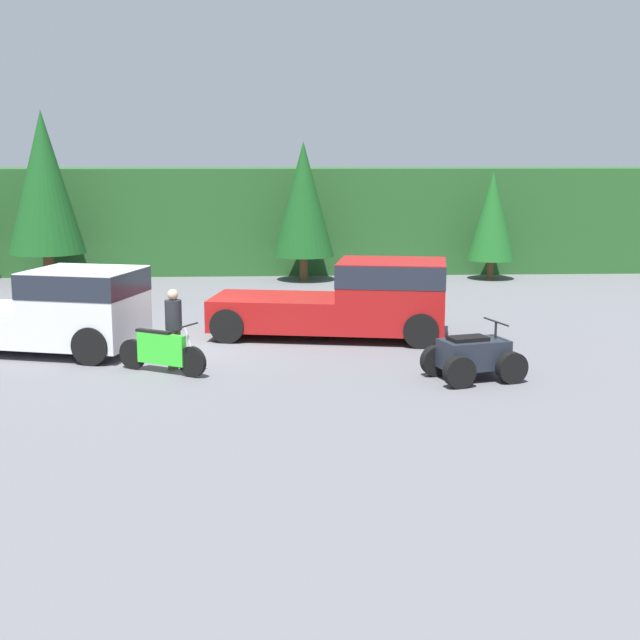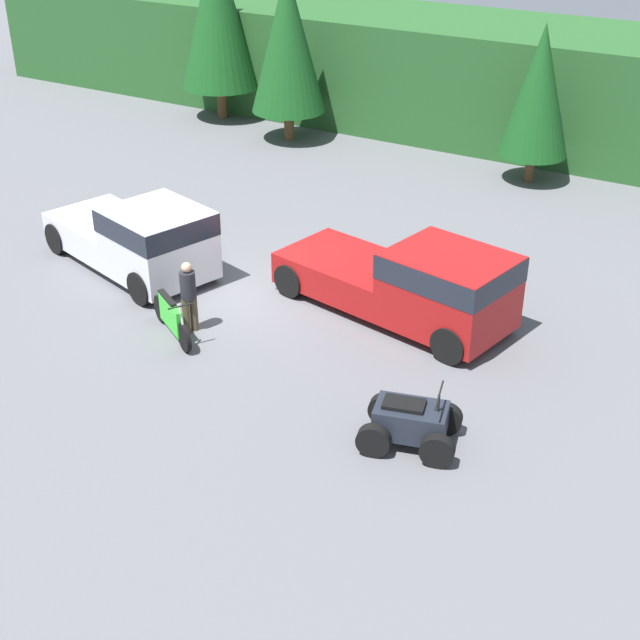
{
  "view_description": "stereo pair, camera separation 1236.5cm",
  "coord_description": "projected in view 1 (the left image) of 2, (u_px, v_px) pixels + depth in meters",
  "views": [
    {
      "loc": [
        2.52,
        -21.04,
        4.56
      ],
      "look_at": [
        3.54,
        -1.53,
        0.95
      ],
      "focal_mm": 50.0,
      "sensor_mm": 36.0,
      "label": 1
    },
    {
      "loc": [
        12.23,
        -15.93,
        10.24
      ],
      "look_at": [
        3.54,
        -1.53,
        0.95
      ],
      "focal_mm": 50.0,
      "sensor_mm": 36.0,
      "label": 2
    }
  ],
  "objects": [
    {
      "name": "ground_plane",
      "position": [
        169.0,
        349.0,
        21.36
      ],
      "size": [
        80.0,
        80.0,
        0.0
      ],
      "primitive_type": "plane",
      "color": "#5B5B60"
    },
    {
      "name": "pickup_truck_second",
      "position": [
        54.0,
        309.0,
        20.8
      ],
      "size": [
        5.65,
        3.53,
        1.99
      ],
      "rotation": [
        0.0,
        0.0,
        -0.27
      ],
      "color": "silver",
      "rests_on": "ground_plane"
    },
    {
      "name": "tree_mid_left",
      "position": [
        44.0,
        183.0,
        31.59
      ],
      "size": [
        2.71,
        2.71,
        6.17
      ],
      "color": "brown",
      "rests_on": "ground_plane"
    },
    {
      "name": "hillside_backdrop",
      "position": [
        212.0,
        218.0,
        36.71
      ],
      "size": [
        44.0,
        6.0,
        4.08
      ],
      "color": "#235123",
      "rests_on": "ground_plane"
    },
    {
      "name": "quad_atv",
      "position": [
        473.0,
        357.0,
        18.34
      ],
      "size": [
        2.11,
        1.72,
        1.21
      ],
      "rotation": [
        0.0,
        0.0,
        0.28
      ],
      "color": "black",
      "rests_on": "ground_plane"
    },
    {
      "name": "tree_right",
      "position": [
        492.0,
        216.0,
        32.98
      ],
      "size": [
        1.77,
        1.77,
        4.03
      ],
      "color": "brown",
      "rests_on": "ground_plane"
    },
    {
      "name": "tree_mid_right",
      "position": [
        303.0,
        199.0,
        32.5
      ],
      "size": [
        2.24,
        2.24,
        5.09
      ],
      "color": "brown",
      "rests_on": "ground_plane"
    },
    {
      "name": "pickup_truck_red",
      "position": [
        356.0,
        297.0,
        22.44
      ],
      "size": [
        6.18,
        3.26,
        1.99
      ],
      "rotation": [
        0.0,
        0.0,
        -0.18
      ],
      "color": "maroon",
      "rests_on": "ground_plane"
    },
    {
      "name": "dirt_bike",
      "position": [
        162.0,
        352.0,
        18.9
      ],
      "size": [
        1.97,
        1.25,
        1.12
      ],
      "rotation": [
        0.0,
        0.0,
        -0.53
      ],
      "color": "black",
      "rests_on": "ground_plane"
    },
    {
      "name": "rider_person",
      "position": [
        174.0,
        326.0,
        19.2
      ],
      "size": [
        0.49,
        0.49,
        1.75
      ],
      "rotation": [
        0.0,
        0.0,
        -0.48
      ],
      "color": "brown",
      "rests_on": "ground_plane"
    }
  ]
}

